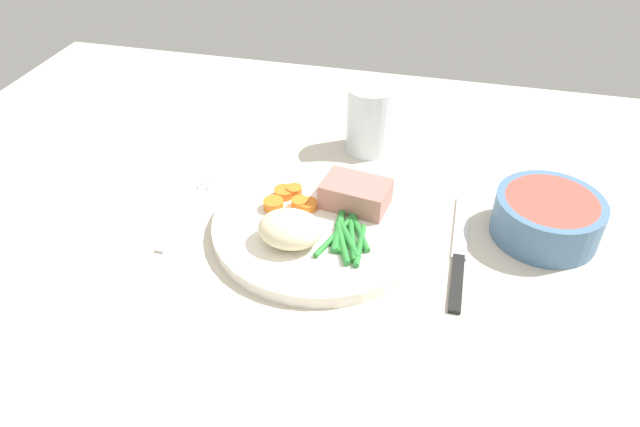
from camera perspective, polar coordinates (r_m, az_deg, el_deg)
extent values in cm
cube|color=beige|center=(74.15, -1.96, -0.94)|extent=(120.00, 90.00, 2.00)
cylinder|color=white|center=(70.91, 0.00, -1.15)|extent=(26.07, 26.07, 1.60)
cube|color=#B2756B|center=(72.06, 3.50, 1.94)|extent=(8.82, 6.57, 3.26)
ellipsoid|color=beige|center=(66.20, -2.94, -1.53)|extent=(7.44, 6.07, 3.76)
cylinder|color=orange|center=(72.08, -4.57, 0.89)|extent=(2.47, 2.47, 1.24)
cylinder|color=orange|center=(74.26, -2.54, 2.21)|extent=(2.01, 2.01, 1.20)
cylinder|color=orange|center=(72.34, -1.65, 1.11)|extent=(2.02, 2.02, 1.12)
cylinder|color=orange|center=(71.93, -1.22, 0.78)|extent=(2.36, 2.36, 0.95)
cylinder|color=orange|center=(74.17, -3.53, 2.06)|extent=(2.55, 2.55, 1.05)
cylinder|color=#2D8C38|center=(66.40, 3.91, -3.13)|extent=(1.14, 6.86, 0.74)
cylinder|color=#2D8C38|center=(66.87, 2.89, -2.70)|extent=(3.64, 5.67, 0.81)
cylinder|color=#2D8C38|center=(67.30, 3.15, -2.44)|extent=(2.60, 7.53, 0.72)
cylinder|color=#2D8C38|center=(68.47, 1.76, -1.56)|extent=(1.42, 7.82, 0.75)
cylinder|color=#2D8C38|center=(67.65, 1.84, -2.21)|extent=(1.93, 5.70, 0.61)
cylinder|color=#2D8C38|center=(67.39, 1.27, -2.35)|extent=(3.05, 7.33, 0.67)
cylinder|color=#2D8C38|center=(68.46, 3.83, -1.65)|extent=(3.89, 7.02, 0.74)
cylinder|color=#2D8C38|center=(66.46, 2.18, -2.96)|extent=(3.22, 6.57, 0.83)
cylinder|color=#2D8C38|center=(68.47, 3.78, -1.70)|extent=(3.80, 6.53, 0.63)
cylinder|color=#2D8C38|center=(68.45, 1.87, -1.56)|extent=(1.26, 7.37, 0.77)
cube|color=silver|center=(74.98, -13.30, -0.44)|extent=(1.00, 13.00, 0.40)
cube|color=silver|center=(81.13, -11.29, 3.15)|extent=(0.24, 3.60, 0.40)
cube|color=silver|center=(80.98, -11.03, 3.12)|extent=(0.24, 3.60, 0.40)
cube|color=silver|center=(80.83, -10.77, 3.08)|extent=(0.24, 3.60, 0.40)
cube|color=silver|center=(80.68, -10.51, 3.05)|extent=(0.24, 3.60, 0.40)
cube|color=black|center=(66.07, 13.20, -6.62)|extent=(1.30, 9.00, 0.64)
cube|color=silver|center=(73.66, 13.63, -1.29)|extent=(1.70, 12.00, 0.40)
cylinder|color=silver|center=(84.85, 4.93, 9.19)|extent=(6.90, 6.90, 9.83)
cylinder|color=silver|center=(86.14, 4.84, 7.64)|extent=(6.35, 6.35, 4.52)
cylinder|color=#4C7299|center=(74.20, 21.29, -0.38)|extent=(12.59, 12.59, 5.22)
cylinder|color=#B24C3F|center=(73.52, 21.49, 0.34)|extent=(10.70, 10.70, 2.87)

